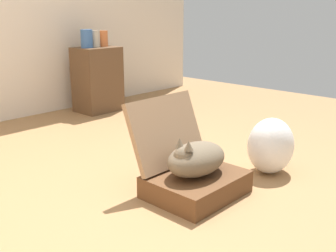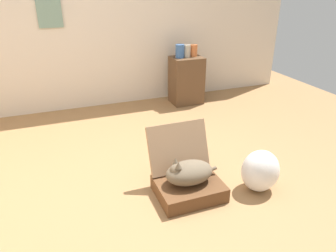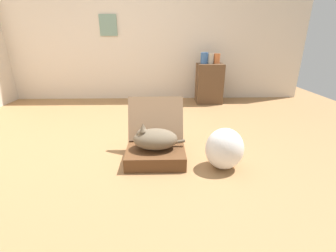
% 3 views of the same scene
% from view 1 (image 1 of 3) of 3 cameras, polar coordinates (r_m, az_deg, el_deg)
% --- Properties ---
extents(ground_plane, '(7.68, 7.68, 0.00)m').
position_cam_1_polar(ground_plane, '(2.54, -8.21, -9.99)').
color(ground_plane, '#9E7247').
rests_on(ground_plane, ground).
extents(suitcase_base, '(0.57, 0.46, 0.14)m').
position_cam_1_polar(suitcase_base, '(2.53, 3.96, -8.18)').
color(suitcase_base, brown).
rests_on(suitcase_base, ground).
extents(suitcase_lid, '(0.57, 0.20, 0.44)m').
position_cam_1_polar(suitcase_lid, '(2.59, -0.21, -0.80)').
color(suitcase_lid, '#9B7756').
rests_on(suitcase_lid, suitcase_base).
extents(cat, '(0.51, 0.28, 0.25)m').
position_cam_1_polar(cat, '(2.46, 3.89, -4.60)').
color(cat, brown).
rests_on(cat, suitcase_base).
extents(plastic_bag_white, '(0.35, 0.31, 0.39)m').
position_cam_1_polar(plastic_bag_white, '(2.91, 14.24, -2.71)').
color(plastic_bag_white, white).
rests_on(plastic_bag_white, ground).
extents(side_table, '(0.46, 0.37, 0.71)m').
position_cam_1_polar(side_table, '(4.63, -9.88, 6.46)').
color(side_table, brown).
rests_on(side_table, ground).
extents(vase_tall, '(0.13, 0.13, 0.19)m').
position_cam_1_polar(vase_tall, '(4.51, -11.36, 11.95)').
color(vase_tall, '#38609E').
rests_on(vase_tall, side_table).
extents(vase_short, '(0.11, 0.11, 0.17)m').
position_cam_1_polar(vase_short, '(4.66, -9.13, 12.06)').
color(vase_short, '#CC6B38').
rests_on(vase_short, side_table).
extents(vase_round, '(0.11, 0.11, 0.18)m').
position_cam_1_polar(vase_round, '(4.58, -10.22, 11.98)').
color(vase_round, '#B7AD99').
rests_on(vase_round, side_table).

